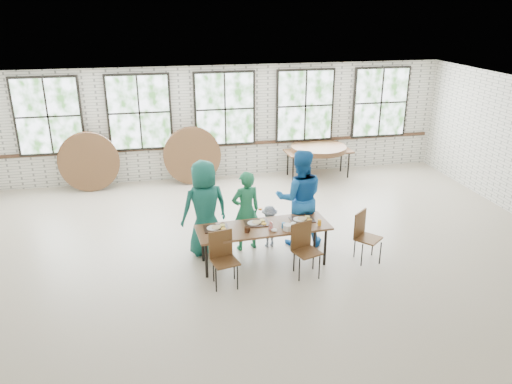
# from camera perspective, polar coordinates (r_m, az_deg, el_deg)

# --- Properties ---
(room) EXTENTS (12.00, 12.00, 12.00)m
(room) POSITION_cam_1_polar(r_m,az_deg,el_deg) (13.33, -3.57, 9.26)
(room) COLOR #B7A791
(room) RESTS_ON ground
(dining_table) EXTENTS (2.45, 0.95, 0.74)m
(dining_table) POSITION_cam_1_polar(r_m,az_deg,el_deg) (9.02, 0.87, -4.26)
(dining_table) COLOR brown
(dining_table) RESTS_ON ground
(chair_near_left) EXTENTS (0.50, 0.49, 0.95)m
(chair_near_left) POSITION_cam_1_polar(r_m,az_deg,el_deg) (8.47, -3.82, -7.05)
(chair_near_left) COLOR #55361C
(chair_near_left) RESTS_ON ground
(chair_near_right) EXTENTS (0.53, 0.52, 0.95)m
(chair_near_right) POSITION_cam_1_polar(r_m,az_deg,el_deg) (8.79, 5.50, -6.00)
(chair_near_right) COLOR #55361C
(chair_near_right) RESTS_ON ground
(chair_spare) EXTENTS (0.58, 0.58, 0.95)m
(chair_spare) POSITION_cam_1_polar(r_m,az_deg,el_deg) (9.42, 12.23, -4.49)
(chair_spare) COLOR #55361C
(chair_spare) RESTS_ON ground
(adult_teal) EXTENTS (1.01, 0.78, 1.84)m
(adult_teal) POSITION_cam_1_polar(r_m,az_deg,el_deg) (9.37, -5.88, -1.83)
(adult_teal) COLOR #1A6254
(adult_teal) RESTS_ON ground
(adult_green) EXTENTS (0.65, 0.49, 1.58)m
(adult_green) POSITION_cam_1_polar(r_m,az_deg,el_deg) (9.52, -1.16, -2.17)
(adult_green) COLOR #1D6D45
(adult_green) RESTS_ON ground
(toddler) EXTENTS (0.57, 0.35, 0.84)m
(toddler) POSITION_cam_1_polar(r_m,az_deg,el_deg) (9.76, 1.54, -3.94)
(toddler) COLOR #14253E
(toddler) RESTS_ON ground
(adult_blue) EXTENTS (1.04, 0.87, 1.94)m
(adult_blue) POSITION_cam_1_polar(r_m,az_deg,el_deg) (9.68, 5.01, -0.70)
(adult_blue) COLOR #175AA6
(adult_blue) RESTS_ON ground
(storage_table) EXTENTS (1.83, 0.83, 0.74)m
(storage_table) POSITION_cam_1_polar(r_m,az_deg,el_deg) (13.69, 7.14, 4.51)
(storage_table) COLOR brown
(storage_table) RESTS_ON ground
(tabletop_clutter) EXTENTS (2.10, 0.61, 0.11)m
(tabletop_clutter) POSITION_cam_1_polar(r_m,az_deg,el_deg) (8.99, 1.55, -3.80)
(tabletop_clutter) COLOR black
(tabletop_clutter) RESTS_ON dining_table
(round_tops_stacked) EXTENTS (1.50, 1.50, 0.13)m
(round_tops_stacked) POSITION_cam_1_polar(r_m,az_deg,el_deg) (13.65, 7.16, 4.99)
(round_tops_stacked) COLOR brown
(round_tops_stacked) RESTS_ON storage_table
(round_tops_leaning) EXTENTS (4.12, 0.40, 1.49)m
(round_tops_leaning) POSITION_cam_1_polar(r_m,az_deg,el_deg) (13.19, -12.96, 3.71)
(round_tops_leaning) COLOR brown
(round_tops_leaning) RESTS_ON ground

